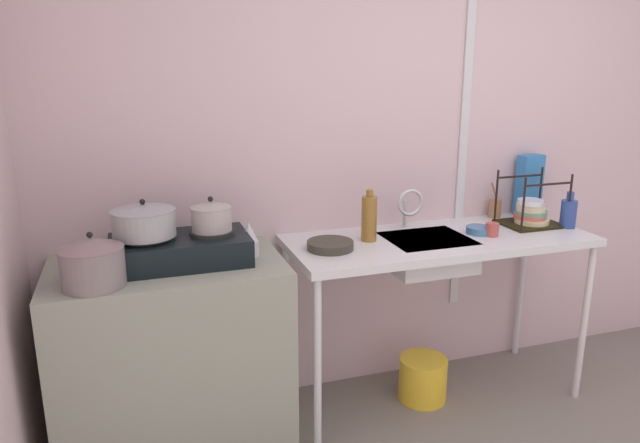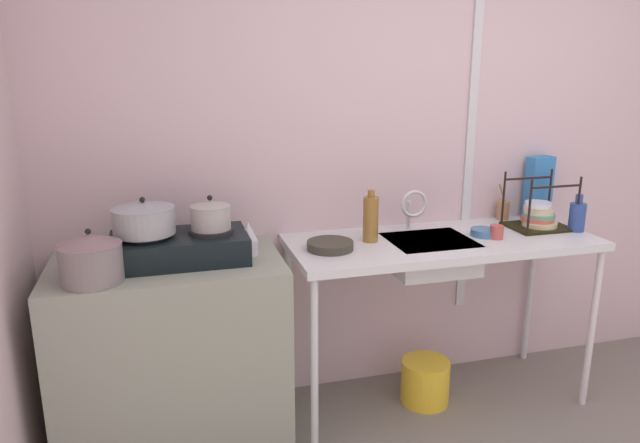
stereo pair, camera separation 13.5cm
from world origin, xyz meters
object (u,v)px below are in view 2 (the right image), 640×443
(cup_by_rack, at_px, (497,232))
(utensil_jar, at_px, (503,210))
(pot_on_right_burner, at_px, (211,215))
(bottle_by_rack, at_px, (577,216))
(cereal_box, at_px, (538,187))
(stove, at_px, (180,247))
(sink_basin, at_px, (429,254))
(faucet, at_px, (413,205))
(dish_rack, at_px, (538,216))
(bottle_by_sink, at_px, (371,219))
(small_bowl_on_drainboard, at_px, (484,232))
(pot_on_left_burner, at_px, (144,218))
(percolator, at_px, (248,239))
(bucket_on_floor, at_px, (425,381))
(pot_beside_stove, at_px, (91,258))
(frying_pan, at_px, (330,245))

(cup_by_rack, bearing_deg, utensil_jar, 53.47)
(pot_on_right_burner, distance_m, bottle_by_rack, 1.89)
(bottle_by_rack, xyz_separation_m, cereal_box, (-0.03, 0.31, 0.09))
(stove, relative_size, sink_basin, 1.43)
(sink_basin, distance_m, faucet, 0.27)
(sink_basin, height_order, faucet, faucet)
(bottle_by_rack, bearing_deg, dish_rack, 145.23)
(sink_basin, bearing_deg, utensil_jar, 24.03)
(dish_rack, distance_m, bottle_by_rack, 0.19)
(pot_on_right_burner, relative_size, bottle_by_sink, 0.69)
(pot_on_right_burner, relative_size, faucet, 0.80)
(sink_basin, bearing_deg, dish_rack, 4.47)
(bottle_by_sink, bearing_deg, sink_basin, -10.85)
(small_bowl_on_drainboard, height_order, utensil_jar, utensil_jar)
(cup_by_rack, bearing_deg, pot_on_left_burner, 177.44)
(percolator, bearing_deg, small_bowl_on_drainboard, -0.90)
(sink_basin, xyz_separation_m, bottle_by_sink, (-0.30, 0.06, 0.19))
(sink_basin, xyz_separation_m, utensil_jar, (0.57, 0.25, 0.13))
(faucet, bearing_deg, dish_rack, -8.92)
(bottle_by_rack, xyz_separation_m, utensil_jar, (-0.24, 0.31, -0.02))
(cup_by_rack, height_order, bucket_on_floor, cup_by_rack)
(cereal_box, xyz_separation_m, bucket_on_floor, (-0.78, -0.26, -0.96))
(percolator, relative_size, bottle_by_rack, 0.81)
(pot_beside_stove, distance_m, utensil_jar, 2.18)
(bottle_by_rack, distance_m, bucket_on_floor, 1.19)
(cereal_box, bearing_deg, pot_on_left_burner, 178.54)
(small_bowl_on_drainboard, xyz_separation_m, bottle_by_rack, (0.52, -0.05, 0.06))
(pot_beside_stove, relative_size, percolator, 1.58)
(pot_on_left_burner, xyz_separation_m, faucet, (1.34, 0.15, -0.07))
(pot_on_right_burner, distance_m, percolator, 0.21)
(cup_by_rack, height_order, cereal_box, cereal_box)
(pot_on_left_burner, relative_size, utensil_jar, 1.33)
(utensil_jar, bearing_deg, bucket_on_floor, -154.78)
(pot_on_right_burner, bearing_deg, bottle_by_sink, 3.81)
(pot_beside_stove, relative_size, small_bowl_on_drainboard, 1.86)
(frying_pan, xyz_separation_m, bottle_by_sink, (0.23, 0.07, 0.10))
(pot_beside_stove, distance_m, cup_by_rack, 1.90)
(cup_by_rack, bearing_deg, cereal_box, 35.14)
(sink_basin, distance_m, frying_pan, 0.54)
(dish_rack, height_order, cup_by_rack, dish_rack)
(percolator, bearing_deg, frying_pan, -3.88)
(percolator, relative_size, cereal_box, 0.45)
(bucket_on_floor, bearing_deg, utensil_jar, 25.22)
(small_bowl_on_drainboard, xyz_separation_m, bucket_on_floor, (-0.29, -0.00, -0.81))
(stove, relative_size, faucet, 2.64)
(sink_basin, distance_m, dish_rack, 0.67)
(stove, bearing_deg, cereal_box, 7.00)
(sink_basin, relative_size, cup_by_rack, 6.05)
(bucket_on_floor, bearing_deg, bottle_by_sink, 167.73)
(cereal_box, bearing_deg, pot_beside_stove, -177.78)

